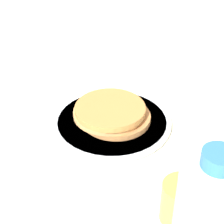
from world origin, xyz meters
TOP-DOWN VIEW (x-y plane):
  - ground_plane at (0.00, 0.00)m, footprint 4.00×4.00m
  - plate at (-0.01, 0.02)m, footprint 0.26×0.26m
  - pancake_stack at (-0.01, 0.02)m, footprint 0.16×0.17m
  - juice_glass at (0.16, 0.23)m, footprint 0.06×0.06m
  - cream_jug at (-0.19, 0.20)m, footprint 0.11×0.11m

SIDE VIEW (x-z plane):
  - ground_plane at x=0.00m, z-range 0.00..0.00m
  - plate at x=-0.01m, z-range 0.00..0.01m
  - pancake_stack at x=-0.01m, z-range 0.01..0.05m
  - juice_glass at x=0.16m, z-range 0.00..0.07m
  - cream_jug at x=-0.19m, z-range -0.01..0.11m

